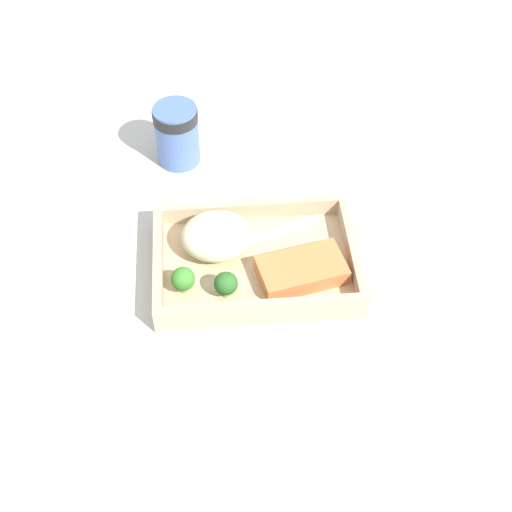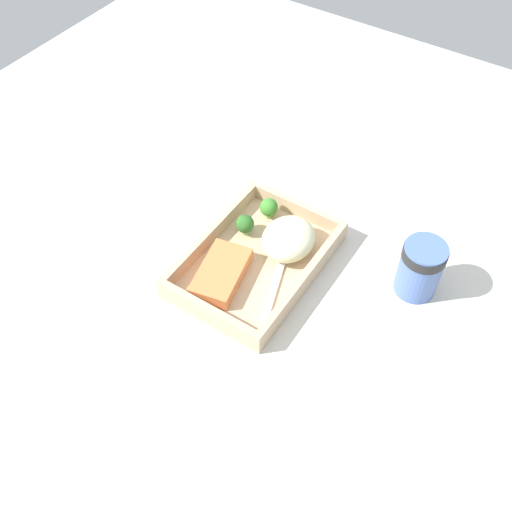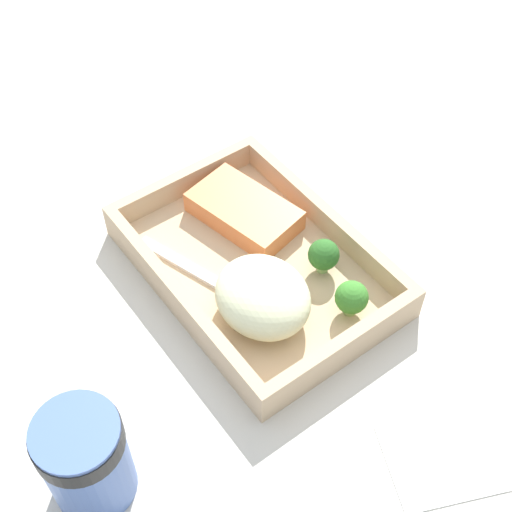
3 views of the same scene
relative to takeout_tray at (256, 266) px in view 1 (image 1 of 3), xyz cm
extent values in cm
cube|color=beige|center=(0.00, 0.00, -1.60)|extent=(160.00, 160.00, 2.00)
cube|color=tan|center=(0.00, 0.00, 0.00)|extent=(27.47, 19.08, 1.20)
cube|color=tan|center=(0.00, -8.94, 2.00)|extent=(27.47, 1.20, 2.81)
cube|color=tan|center=(0.00, 8.94, 2.00)|extent=(27.47, 1.20, 2.81)
cube|color=tan|center=(-13.14, 0.00, 2.00)|extent=(1.20, 16.68, 2.81)
cube|color=tan|center=(13.14, 0.00, 2.00)|extent=(1.20, 16.68, 2.81)
cube|color=#DB7640|center=(-5.86, 2.77, 1.82)|extent=(12.51, 8.80, 2.44)
ellipsoid|color=beige|center=(5.11, -3.01, 3.30)|extent=(9.70, 8.46, 5.40)
cylinder|color=#7FA967|center=(4.32, 5.03, 1.32)|extent=(1.19, 1.19, 1.43)
sphere|color=#2B6224|center=(4.32, 5.03, 2.89)|extent=(3.13, 3.13, 3.13)
cylinder|color=#779A53|center=(9.85, 3.79, 1.30)|extent=(1.21, 1.21, 1.41)
sphere|color=#3B802C|center=(9.85, 3.79, 2.88)|extent=(3.18, 3.18, 3.18)
cube|color=silver|center=(-3.65, -5.62, 0.82)|extent=(12.12, 4.94, 0.44)
cube|color=silver|center=(3.85, -3.14, 0.82)|extent=(3.92, 3.16, 0.44)
cylinder|color=#4C6AAE|center=(10.14, -23.65, 4.32)|extent=(6.64, 6.64, 9.85)
cylinder|color=black|center=(10.14, -23.65, 7.96)|extent=(6.84, 6.84, 1.77)
cube|color=white|center=(25.74, 1.81, -0.48)|extent=(11.85, 13.85, 0.24)
camera|label=1|loc=(5.34, 62.64, 74.51)|focal=50.00mm
camera|label=2|loc=(-52.17, -34.06, 76.26)|focal=42.00mm
camera|label=3|loc=(36.37, -26.88, 56.08)|focal=50.00mm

